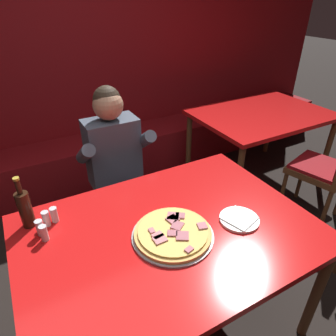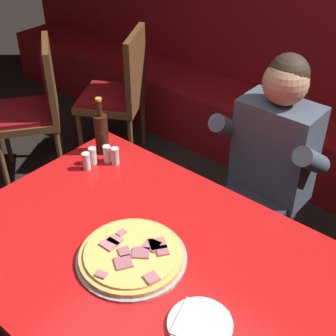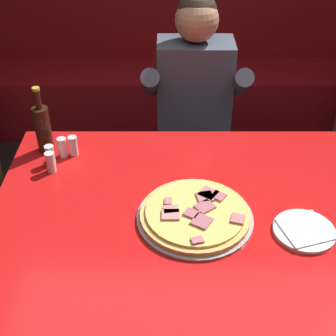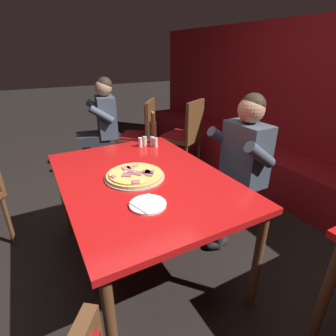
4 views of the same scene
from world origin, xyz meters
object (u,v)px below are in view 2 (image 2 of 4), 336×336
(shaker_oregano, at_px, (86,162))
(main_dining_table, at_px, (143,265))
(plate_white_paper, at_px, (200,324))
(shaker_red_pepper_flakes, at_px, (107,155))
(shaker_parmesan, at_px, (93,157))
(beer_bottle, at_px, (101,132))
(dining_chair_near_right, at_px, (36,103))
(diner_seated_blue_shirt, at_px, (264,171))
(shaker_black_pepper, at_px, (115,157))
(dining_chair_side_aisle, at_px, (121,89))
(pizza, at_px, (132,255))

(shaker_oregano, bearing_deg, main_dining_table, -22.10)
(plate_white_paper, height_order, shaker_red_pepper_flakes, shaker_red_pepper_flakes)
(main_dining_table, xyz_separation_m, shaker_parmesan, (-0.58, 0.28, 0.11))
(beer_bottle, distance_m, dining_chair_near_right, 1.12)
(beer_bottle, relative_size, dining_chair_near_right, 0.30)
(shaker_red_pepper_flakes, bearing_deg, shaker_oregano, -104.93)
(beer_bottle, bearing_deg, shaker_parmesan, -68.13)
(diner_seated_blue_shirt, distance_m, dining_chair_near_right, 1.69)
(shaker_black_pepper, distance_m, shaker_parmesan, 0.11)
(dining_chair_near_right, bearing_deg, shaker_black_pepper, -17.14)
(shaker_red_pepper_flakes, bearing_deg, dining_chair_side_aisle, 132.69)
(dining_chair_side_aisle, bearing_deg, shaker_parmesan, -50.42)
(pizza, height_order, beer_bottle, beer_bottle)
(shaker_black_pepper, distance_m, dining_chair_near_right, 1.22)
(beer_bottle, relative_size, dining_chair_side_aisle, 0.30)
(shaker_black_pepper, xyz_separation_m, dining_chair_side_aisle, (-0.87, 0.88, -0.24))
(dining_chair_near_right, bearing_deg, dining_chair_side_aisle, 62.03)
(plate_white_paper, xyz_separation_m, shaker_black_pepper, (-0.85, 0.47, 0.03))
(plate_white_paper, distance_m, shaker_parmesan, 1.02)
(main_dining_table, height_order, shaker_oregano, shaker_oregano)
(dining_chair_near_right, bearing_deg, shaker_oregano, -23.63)
(pizza, relative_size, plate_white_paper, 1.95)
(main_dining_table, bearing_deg, pizza, -97.89)
(main_dining_table, distance_m, pizza, 0.10)
(pizza, distance_m, shaker_red_pepper_flakes, 0.66)
(plate_white_paper, bearing_deg, shaker_red_pepper_flakes, 153.12)
(plate_white_paper, height_order, beer_bottle, beer_bottle)
(diner_seated_blue_shirt, bearing_deg, shaker_red_pepper_flakes, -138.67)
(beer_bottle, xyz_separation_m, dining_chair_side_aisle, (-0.74, 0.85, -0.31))
(shaker_red_pepper_flakes, distance_m, dining_chair_near_right, 1.19)
(diner_seated_blue_shirt, bearing_deg, plate_white_paper, -71.27)
(pizza, distance_m, dining_chair_near_right, 1.81)
(shaker_red_pepper_flakes, xyz_separation_m, shaker_parmesan, (-0.04, -0.06, 0.00))
(shaker_parmesan, bearing_deg, shaker_black_pepper, 39.68)
(pizza, bearing_deg, shaker_black_pepper, 140.84)
(shaker_oregano, relative_size, diner_seated_blue_shirt, 0.07)
(shaker_black_pepper, height_order, dining_chair_side_aisle, dining_chair_side_aisle)
(pizza, distance_m, plate_white_paper, 0.37)
(shaker_oregano, bearing_deg, dining_chair_side_aisle, 128.56)
(main_dining_table, xyz_separation_m, plate_white_paper, (0.36, -0.12, 0.08))
(main_dining_table, xyz_separation_m, dining_chair_near_right, (-1.64, 0.70, -0.13))
(main_dining_table, distance_m, shaker_black_pepper, 0.61)
(shaker_oregano, bearing_deg, pizza, -26.63)
(shaker_parmesan, xyz_separation_m, diner_seated_blue_shirt, (0.61, 0.56, -0.10))
(shaker_red_pepper_flakes, bearing_deg, dining_chair_near_right, 161.68)
(main_dining_table, bearing_deg, plate_white_paper, -18.42)
(pizza, distance_m, shaker_oregano, 0.63)
(plate_white_paper, bearing_deg, shaker_oregano, 159.31)
(shaker_red_pepper_flakes, height_order, dining_chair_near_right, dining_chair_near_right)
(shaker_black_pepper, bearing_deg, dining_chair_side_aisle, 134.51)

